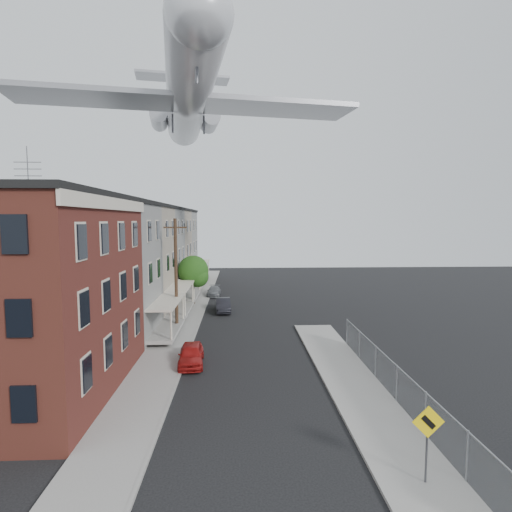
{
  "coord_description": "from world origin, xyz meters",
  "views": [
    {
      "loc": [
        -0.63,
        -13.4,
        8.91
      ],
      "look_at": [
        0.26,
        7.39,
        7.01
      ],
      "focal_mm": 28.0,
      "sensor_mm": 36.0,
      "label": 1
    }
  ],
  "objects_px": {
    "car_far": "(214,291)",
    "airplane": "(188,97)",
    "utility_pole": "(176,274)",
    "car_mid": "(223,305)",
    "street_tree": "(194,272)",
    "warning_sign": "(428,432)",
    "car_near": "(191,354)"
  },
  "relations": [
    {
      "from": "car_far",
      "to": "airplane",
      "type": "bearing_deg",
      "value": -94.3
    },
    {
      "from": "car_far",
      "to": "utility_pole",
      "type": "bearing_deg",
      "value": -96.72
    },
    {
      "from": "car_mid",
      "to": "airplane",
      "type": "height_order",
      "value": "airplane"
    },
    {
      "from": "street_tree",
      "to": "airplane",
      "type": "xyz_separation_m",
      "value": [
        0.53,
        -7.48,
        15.47
      ]
    },
    {
      "from": "warning_sign",
      "to": "airplane",
      "type": "distance_m",
      "value": 29.3
    },
    {
      "from": "warning_sign",
      "to": "car_mid",
      "type": "distance_m",
      "value": 26.97
    },
    {
      "from": "car_near",
      "to": "car_far",
      "type": "xyz_separation_m",
      "value": [
        0.0,
        22.27,
        -0.11
      ]
    },
    {
      "from": "utility_pole",
      "to": "street_tree",
      "type": "relative_size",
      "value": 1.73
    },
    {
      "from": "car_near",
      "to": "airplane",
      "type": "relative_size",
      "value": 0.12
    },
    {
      "from": "street_tree",
      "to": "car_near",
      "type": "distance_m",
      "value": 17.61
    },
    {
      "from": "car_near",
      "to": "street_tree",
      "type": "bearing_deg",
      "value": 91.59
    },
    {
      "from": "warning_sign",
      "to": "airplane",
      "type": "xyz_separation_m",
      "value": [
        -10.34,
        21.47,
        17.04
      ]
    },
    {
      "from": "warning_sign",
      "to": "utility_pole",
      "type": "height_order",
      "value": "utility_pole"
    },
    {
      "from": "warning_sign",
      "to": "car_far",
      "type": "relative_size",
      "value": 0.77
    },
    {
      "from": "car_near",
      "to": "airplane",
      "type": "bearing_deg",
      "value": 92.68
    },
    {
      "from": "warning_sign",
      "to": "street_tree",
      "type": "distance_m",
      "value": 30.96
    },
    {
      "from": "car_mid",
      "to": "airplane",
      "type": "distance_m",
      "value": 18.95
    },
    {
      "from": "warning_sign",
      "to": "car_mid",
      "type": "relative_size",
      "value": 0.71
    },
    {
      "from": "utility_pole",
      "to": "car_mid",
      "type": "distance_m",
      "value": 8.58
    },
    {
      "from": "airplane",
      "to": "car_near",
      "type": "bearing_deg",
      "value": -83.39
    },
    {
      "from": "street_tree",
      "to": "car_far",
      "type": "bearing_deg",
      "value": 71.39
    },
    {
      "from": "street_tree",
      "to": "car_far",
      "type": "height_order",
      "value": "street_tree"
    },
    {
      "from": "utility_pole",
      "to": "car_mid",
      "type": "xyz_separation_m",
      "value": [
        3.41,
        6.76,
        -4.03
      ]
    },
    {
      "from": "street_tree",
      "to": "car_mid",
      "type": "distance_m",
      "value": 5.23
    },
    {
      "from": "utility_pole",
      "to": "car_near",
      "type": "relative_size",
      "value": 2.41
    },
    {
      "from": "warning_sign",
      "to": "street_tree",
      "type": "bearing_deg",
      "value": 110.58
    },
    {
      "from": "car_near",
      "to": "car_mid",
      "type": "xyz_separation_m",
      "value": [
        1.41,
        14.14,
        0.01
      ]
    },
    {
      "from": "warning_sign",
      "to": "utility_pole",
      "type": "distance_m",
      "value": 22.25
    },
    {
      "from": "car_mid",
      "to": "car_far",
      "type": "xyz_separation_m",
      "value": [
        -1.41,
        8.13,
        -0.12
      ]
    },
    {
      "from": "utility_pole",
      "to": "warning_sign",
      "type": "bearing_deg",
      "value": -59.52
    },
    {
      "from": "utility_pole",
      "to": "street_tree",
      "type": "xyz_separation_m",
      "value": [
        0.33,
        9.92,
        -1.22
      ]
    },
    {
      "from": "warning_sign",
      "to": "car_near",
      "type": "xyz_separation_m",
      "value": [
        -9.2,
        11.65,
        -1.25
      ]
    }
  ]
}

